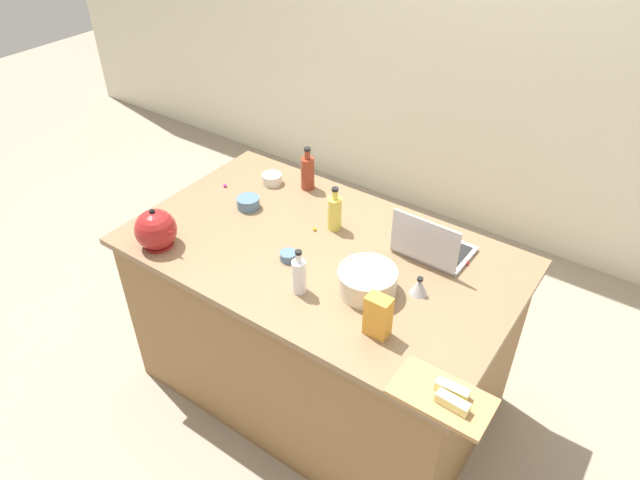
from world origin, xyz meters
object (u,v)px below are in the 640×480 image
object	(u,v)px
mixing_bowl_large	(368,280)
bottle_oil	(335,212)
bottle_soy	(308,172)
bottle_vinegar	(299,275)
ramekin_wide	(272,179)
butter_stick_right	(452,390)
laptop	(431,246)
butter_stick_left	(453,403)
ramekin_medium	(248,203)
cutting_board	(442,397)
kettle	(156,230)
ramekin_small	(288,256)
candy_bag	(378,316)
kitchen_timer	(419,286)

from	to	relation	value
mixing_bowl_large	bottle_oil	bearing A→B (deg)	140.85
mixing_bowl_large	bottle_soy	xyz separation A→B (m)	(-0.64, 0.49, 0.03)
bottle_soy	bottle_vinegar	world-z (taller)	bottle_soy
bottle_vinegar	ramekin_wide	xyz separation A→B (m)	(-0.60, 0.57, -0.05)
butter_stick_right	laptop	bearing A→B (deg)	121.60
butter_stick_left	butter_stick_right	distance (m)	0.05
bottle_oil	ramekin_medium	size ratio (longest dim) A/B	1.97
cutting_board	bottle_soy	bearing A→B (deg)	144.53
bottle_vinegar	kettle	world-z (taller)	bottle_vinegar
ramekin_small	candy_bag	distance (m)	0.55
mixing_bowl_large	ramekin_wide	bearing A→B (deg)	152.84
mixing_bowl_large	kitchen_timer	distance (m)	0.20
butter_stick_left	ramekin_wide	bearing A→B (deg)	150.70
bottle_oil	ramekin_small	world-z (taller)	bottle_oil
bottle_vinegar	cutting_board	distance (m)	0.70
butter_stick_right	kitchen_timer	world-z (taller)	kitchen_timer
mixing_bowl_large	bottle_vinegar	world-z (taller)	bottle_vinegar
ramekin_medium	ramekin_wide	size ratio (longest dim) A/B	1.07
mixing_bowl_large	candy_bag	distance (m)	0.23
mixing_bowl_large	candy_bag	bearing A→B (deg)	-49.74
mixing_bowl_large	butter_stick_left	world-z (taller)	mixing_bowl_large
ramekin_wide	ramekin_small	bearing A→B (deg)	-44.79
laptop	candy_bag	bearing A→B (deg)	-84.74
ramekin_small	bottle_soy	bearing A→B (deg)	117.98
kettle	cutting_board	size ratio (longest dim) A/B	0.65
bottle_soy	candy_bag	world-z (taller)	bottle_soy
cutting_board	candy_bag	bearing A→B (deg)	157.97
kettle	kitchen_timer	world-z (taller)	kettle
kettle	butter_stick_left	world-z (taller)	kettle
ramekin_medium	ramekin_wide	world-z (taller)	ramekin_medium
butter_stick_left	candy_bag	world-z (taller)	candy_bag
ramekin_small	ramekin_wide	world-z (taller)	ramekin_wide
ramekin_small	candy_bag	size ratio (longest dim) A/B	0.42
kettle	ramekin_small	size ratio (longest dim) A/B	2.98
kitchen_timer	cutting_board	bearing A→B (deg)	-54.19
ramekin_small	ramekin_wide	distance (m)	0.63
mixing_bowl_large	butter_stick_left	size ratio (longest dim) A/B	2.15
ramekin_medium	ramekin_small	bearing A→B (deg)	-27.11
kettle	ramekin_small	xyz separation A→B (m)	(0.52, 0.24, -0.06)
bottle_soy	bottle_vinegar	distance (m)	0.77
butter_stick_right	mixing_bowl_large	bearing A→B (deg)	150.10
bottle_vinegar	butter_stick_right	bearing A→B (deg)	-10.33
ramekin_medium	candy_bag	distance (m)	0.99
candy_bag	bottle_vinegar	bearing A→B (deg)	176.55
bottle_soy	cutting_board	world-z (taller)	bottle_soy
butter_stick_right	bottle_vinegar	bearing A→B (deg)	169.67
butter_stick_left	candy_bag	xyz separation A→B (m)	(-0.36, 0.15, 0.05)
butter_stick_right	candy_bag	xyz separation A→B (m)	(-0.34, 0.11, 0.05)
ramekin_small	ramekin_wide	bearing A→B (deg)	135.21
candy_bag	cutting_board	bearing A→B (deg)	-22.03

